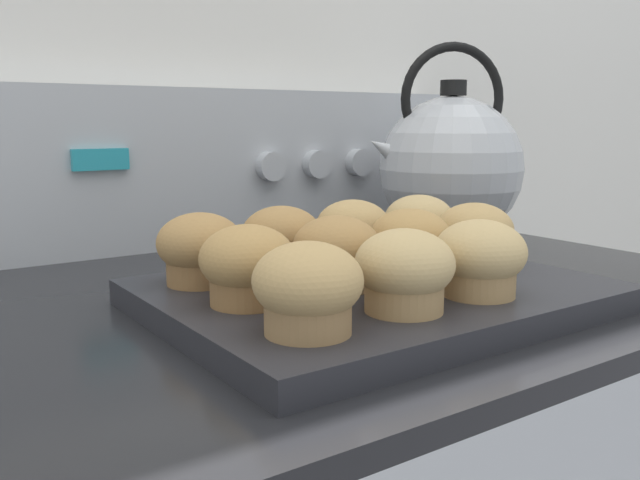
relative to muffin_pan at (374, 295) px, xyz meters
The scene contains 15 objects.
wall_back 0.52m from the muffin_pan, 84.44° to the left, with size 8.00×0.05×2.40m.
control_panel 0.39m from the muffin_pan, 83.37° to the left, with size 0.75×0.07×0.20m.
muffin_pan is the anchor object (origin of this frame).
muffin_r0_c0 0.16m from the muffin_pan, 146.13° to the right, with size 0.07×0.07×0.06m.
muffin_r0_c1 0.10m from the muffin_pan, 115.48° to the right, with size 0.07×0.07×0.06m.
muffin_r0_c2 0.10m from the muffin_pan, 64.21° to the right, with size 0.07×0.07×0.06m.
muffin_r1_c0 0.13m from the muffin_pan, behind, with size 0.07×0.07×0.06m.
muffin_r1_c1 0.06m from the muffin_pan, behind, with size 0.07×0.07×0.06m.
muffin_r1_c2 0.06m from the muffin_pan, ahead, with size 0.07×0.07×0.06m.
muffin_r1_c3 0.13m from the muffin_pan, ahead, with size 0.07×0.07×0.06m.
muffin_r2_c0 0.16m from the muffin_pan, 146.01° to the left, with size 0.07×0.07×0.06m.
muffin_r2_c1 0.10m from the muffin_pan, 117.43° to the left, with size 0.07×0.07×0.06m.
muffin_r2_c2 0.10m from the muffin_pan, 63.80° to the left, with size 0.07×0.07×0.06m.
muffin_r2_c3 0.16m from the muffin_pan, 32.40° to the left, with size 0.07×0.07×0.06m.
tea_kettle 0.38m from the muffin_pan, 34.71° to the left, with size 0.22×0.19×0.26m.
Camera 1 is at (-0.41, -0.23, 1.06)m, focal length 38.00 mm.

